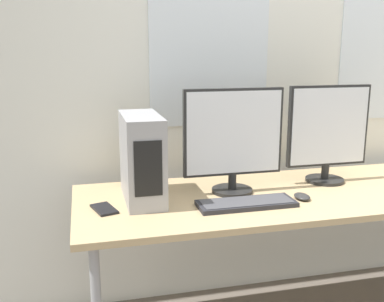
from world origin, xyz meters
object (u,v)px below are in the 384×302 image
object	(u,v)px
monitor_right_near	(328,132)
cell_phone	(104,209)
pc_tower	(142,158)
monitor_main	(233,138)
keyboard	(246,203)
mouse	(302,196)

from	to	relation	value
monitor_right_near	cell_phone	size ratio (longest dim) A/B	2.99
pc_tower	monitor_main	distance (m)	0.43
keyboard	mouse	size ratio (longest dim) A/B	4.52
keyboard	mouse	distance (m)	0.28
keyboard	cell_phone	xyz separation A→B (m)	(-0.61, 0.10, -0.01)
keyboard	monitor_main	bearing A→B (deg)	89.30
pc_tower	keyboard	xyz separation A→B (m)	(0.43, -0.20, -0.18)
monitor_main	cell_phone	size ratio (longest dim) A/B	2.99
pc_tower	monitor_main	size ratio (longest dim) A/B	0.79
monitor_right_near	mouse	distance (m)	0.42
monitor_main	keyboard	world-z (taller)	monitor_main
monitor_right_near	monitor_main	bearing A→B (deg)	-174.37
keyboard	cell_phone	bearing A→B (deg)	171.07
mouse	monitor_main	bearing A→B (deg)	147.54
mouse	cell_phone	distance (m)	0.89
pc_tower	keyboard	distance (m)	0.50
monitor_right_near	cell_phone	bearing A→B (deg)	-172.21
monitor_main	cell_phone	world-z (taller)	monitor_main
mouse	monitor_right_near	bearing A→B (deg)	42.65
mouse	cell_phone	xyz separation A→B (m)	(-0.88, 0.07, -0.01)
monitor_main	monitor_right_near	bearing A→B (deg)	5.63
monitor_main	monitor_right_near	xyz separation A→B (m)	(0.52, 0.05, -0.00)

